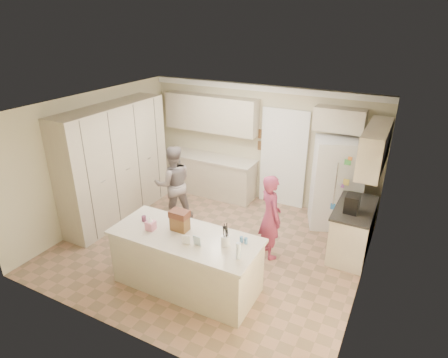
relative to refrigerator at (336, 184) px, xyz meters
The scene contains 41 objects.
floor 2.74m from the refrigerator, 133.58° to the right, with size 5.20×4.60×0.02m, color #997157.
ceiling 3.10m from the refrigerator, 133.58° to the right, with size 5.20×4.60×0.02m, color white.
wall_back 1.88m from the refrigerator, 166.18° to the left, with size 5.20×0.02×2.60m, color beige.
wall_front 4.56m from the refrigerator, 113.07° to the right, with size 5.20×0.02×2.60m, color beige.
wall_left 4.79m from the refrigerator, 156.91° to the right, with size 0.02×4.60×2.60m, color beige.
wall_right 2.09m from the refrigerator, 66.12° to the right, with size 0.02×4.60×2.60m, color beige.
crown_back 2.45m from the refrigerator, 167.71° to the left, with size 5.20×0.08×0.12m, color white.
pantry_bank 4.42m from the refrigerator, 157.73° to the right, with size 0.60×2.60×2.35m, color beige.
back_base_cab 2.97m from the refrigerator, behind, with size 2.20×0.60×0.88m, color beige.
back_countertop 2.93m from the refrigerator, behind, with size 2.24×0.63×0.04m, color beige.
back_upper_cab 3.11m from the refrigerator, behind, with size 2.20×0.35×0.80m, color beige.
doorway_opening 1.31m from the refrigerator, 161.66° to the left, with size 0.90×0.06×2.10m, color black.
doorway_casing 1.30m from the refrigerator, 163.14° to the left, with size 1.02×0.03×2.22m, color white.
wall_frame_upper 1.92m from the refrigerator, 167.26° to the left, with size 0.15×0.02×0.20m, color brown.
wall_frame_lower 1.85m from the refrigerator, 167.26° to the left, with size 0.15×0.02×0.20m, color brown.
refrigerator is the anchor object (origin of this frame).
fridge_seam 0.35m from the refrigerator, 90.00° to the right, with size 0.01×0.02×1.78m, color gray.
fridge_dispenser 0.49m from the refrigerator, 121.08° to the right, with size 0.22×0.03×0.35m, color black.
fridge_handle_l 0.40m from the refrigerator, 97.70° to the right, with size 0.02×0.02×0.85m, color silver.
fridge_handle_r 0.40m from the refrigerator, 82.30° to the right, with size 0.02×0.02×0.85m, color silver.
over_fridge_cab 1.23m from the refrigerator, 117.43° to the left, with size 0.95×0.35×0.45m, color beige.
right_base_cab 1.11m from the refrigerator, 59.25° to the right, with size 0.60×1.20×0.88m, color beige.
right_countertop 1.01m from the refrigerator, 59.74° to the right, with size 0.63×1.24×0.04m, color #2D2B28.
right_upper_cab 1.40m from the refrigerator, 46.23° to the right, with size 0.35×1.50×0.70m, color beige.
coffee_maker 1.18m from the refrigerator, 66.39° to the right, with size 0.22×0.28×0.30m, color black.
island_base 3.40m from the refrigerator, 118.02° to the right, with size 2.20×0.90×0.88m, color beige.
island_top 3.37m from the refrigerator, 118.02° to the right, with size 2.28×0.96×0.05m, color beige.
utensil_crock 3.07m from the refrigerator, 107.68° to the right, with size 0.13×0.13×0.15m, color white.
tissue_box 3.74m from the refrigerator, 124.76° to the right, with size 0.13×0.13×0.14m, color pink.
tissue_plume 3.74m from the refrigerator, 124.76° to the right, with size 0.08×0.08×0.08m, color white.
dollhouse_body 3.36m from the refrigerator, 121.09° to the right, with size 0.26×0.18×0.22m, color brown.
dollhouse_roof 3.37m from the refrigerator, 121.09° to the right, with size 0.28×0.20×0.10m, color #592D1E.
jam_jar 3.77m from the refrigerator, 129.18° to the right, with size 0.07×0.07×0.09m, color #59263F.
greeting_card_a 3.48m from the refrigerator, 114.29° to the right, with size 0.12×0.01×0.16m, color white.
greeting_card_b 3.38m from the refrigerator, 112.32° to the right, with size 0.12×0.01×0.16m, color silver.
water_bottle 3.19m from the refrigerator, 101.43° to the right, with size 0.07×0.07×0.24m, color silver.
shaker_salt 2.86m from the refrigerator, 105.47° to the right, with size 0.05×0.05×0.09m, color teal.
shaker_pepper 2.84m from the refrigerator, 104.10° to the right, with size 0.05×0.05×0.09m, color teal.
teen_boy 3.22m from the refrigerator, 156.47° to the right, with size 0.77×0.60×1.59m, color gray.
teen_girl 1.77m from the refrigerator, 115.33° to the right, with size 0.56×0.37×1.53m, color #A13264.
fridge_magnets 0.36m from the refrigerator, 90.00° to the right, with size 0.76×0.02×1.44m, color tan, non-canonical shape.
Camera 1 is at (2.90, -5.04, 3.93)m, focal length 30.00 mm.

